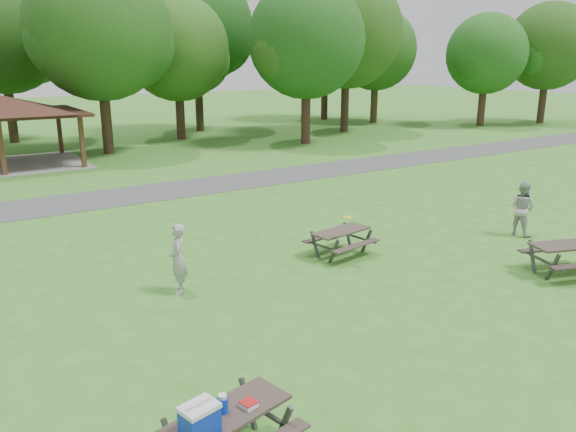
# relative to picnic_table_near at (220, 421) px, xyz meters

# --- Properties ---
(ground) EXTENTS (160.00, 160.00, 0.00)m
(ground) POSITION_rel_picnic_table_near_xyz_m (4.18, 2.32, -0.72)
(ground) COLOR #327120
(ground) RESTS_ON ground
(asphalt_path) EXTENTS (120.00, 3.20, 0.02)m
(asphalt_path) POSITION_rel_picnic_table_near_xyz_m (4.18, 16.32, -0.71)
(asphalt_path) COLOR #404042
(asphalt_path) RESTS_ON ground
(tree_row_e) EXTENTS (8.40, 8.00, 11.02)m
(tree_row_e) POSITION_rel_picnic_table_near_xyz_m (6.28, 27.35, 6.06)
(tree_row_e) COLOR black
(tree_row_e) RESTS_ON ground
(tree_row_f) EXTENTS (7.35, 7.00, 9.55)m
(tree_row_f) POSITION_rel_picnic_table_near_xyz_m (12.27, 30.85, 5.12)
(tree_row_f) COLOR black
(tree_row_f) RESTS_ON ground
(tree_row_g) EXTENTS (7.77, 7.40, 10.25)m
(tree_row_g) POSITION_rel_picnic_table_near_xyz_m (18.27, 24.35, 5.61)
(tree_row_g) COLOR #301D15
(tree_row_g) RESTS_ON ground
(tree_row_h) EXTENTS (8.61, 8.20, 11.37)m
(tree_row_h) POSITION_rel_picnic_table_near_xyz_m (24.28, 27.85, 6.31)
(tree_row_h) COLOR black
(tree_row_h) RESTS_ON ground
(tree_row_i) EXTENTS (7.14, 6.80, 9.52)m
(tree_row_i) POSITION_rel_picnic_table_near_xyz_m (30.27, 31.35, 5.19)
(tree_row_i) COLOR #322316
(tree_row_i) RESTS_ON ground
(tree_row_j) EXTENTS (6.72, 6.40, 8.96)m
(tree_row_j) POSITION_rel_picnic_table_near_xyz_m (36.26, 24.85, 4.84)
(tree_row_j) COLOR #311E16
(tree_row_j) RESTS_ON ground
(tree_deep_b) EXTENTS (8.40, 8.00, 11.13)m
(tree_deep_b) POSITION_rel_picnic_table_near_xyz_m (2.28, 35.35, 6.17)
(tree_deep_b) COLOR #312015
(tree_deep_b) RESTS_ON ground
(tree_deep_c) EXTENTS (8.82, 8.40, 11.90)m
(tree_deep_c) POSITION_rel_picnic_table_near_xyz_m (15.29, 34.35, 6.73)
(tree_deep_c) COLOR black
(tree_deep_c) RESTS_ON ground
(tree_deep_d) EXTENTS (8.40, 8.00, 11.27)m
(tree_deep_d) POSITION_rel_picnic_table_near_xyz_m (28.28, 35.85, 6.31)
(tree_deep_d) COLOR black
(tree_deep_d) RESTS_ON ground
(tree_flank_right) EXTENTS (7.56, 7.20, 9.97)m
(tree_flank_right) POSITION_rel_picnic_table_near_xyz_m (42.27, 23.35, 5.43)
(tree_flank_right) COLOR black
(tree_flank_right) RESTS_ON ground
(picnic_table_near) EXTENTS (2.08, 1.81, 1.25)m
(picnic_table_near) POSITION_rel_picnic_table_near_xyz_m (0.00, 0.00, 0.00)
(picnic_table_near) COLOR #302622
(picnic_table_near) RESTS_ON ground
(picnic_table_middle) EXTENTS (1.96, 1.66, 0.77)m
(picnic_table_middle) POSITION_rel_picnic_table_near_xyz_m (6.73, 5.93, -0.16)
(picnic_table_middle) COLOR #332B24
(picnic_table_middle) RESTS_ON ground
(picnic_table_far) EXTENTS (2.36, 2.13, 0.84)m
(picnic_table_far) POSITION_rel_picnic_table_near_xyz_m (10.77, 1.58, -0.10)
(picnic_table_far) COLOR #302923
(picnic_table_far) RESTS_ON ground
(frisbee_in_flight) EXTENTS (0.32, 0.32, 0.02)m
(frisbee_in_flight) POSITION_rel_picnic_table_near_xyz_m (6.40, 5.27, 0.61)
(frisbee_in_flight) COLOR yellow
(frisbee_in_flight) RESTS_ON ground
(frisbee_thrower) EXTENTS (0.61, 0.73, 1.70)m
(frisbee_thrower) POSITION_rel_picnic_table_near_xyz_m (1.83, 5.94, 0.13)
(frisbee_thrower) COLOR #959597
(frisbee_thrower) RESTS_ON ground
(frisbee_catcher) EXTENTS (0.74, 0.91, 1.74)m
(frisbee_catcher) POSITION_rel_picnic_table_near_xyz_m (12.69, 4.35, 0.15)
(frisbee_catcher) COLOR #AEAEB1
(frisbee_catcher) RESTS_ON ground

